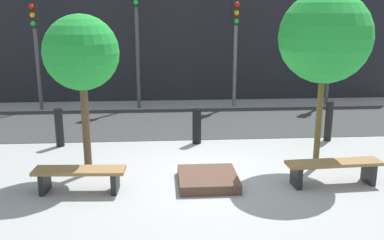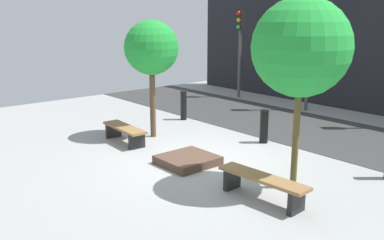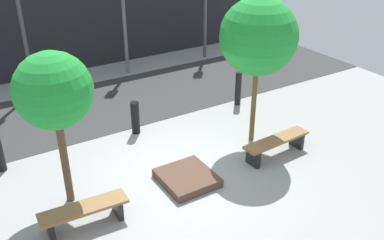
# 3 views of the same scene
# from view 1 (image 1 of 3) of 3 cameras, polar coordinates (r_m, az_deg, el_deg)

# --- Properties ---
(ground_plane) EXTENTS (18.00, 18.00, 0.00)m
(ground_plane) POSITION_cam_1_polar(r_m,az_deg,el_deg) (8.55, 1.85, -7.50)
(ground_plane) COLOR #9A9A9A
(road_strip) EXTENTS (18.00, 3.59, 0.01)m
(road_strip) POSITION_cam_1_polar(r_m,az_deg,el_deg) (12.58, -0.12, -0.31)
(road_strip) COLOR #363636
(road_strip) RESTS_ON ground
(building_facade) EXTENTS (16.20, 0.50, 4.23)m
(building_facade) POSITION_cam_1_polar(r_m,az_deg,el_deg) (15.74, -1.02, 10.43)
(building_facade) COLOR black
(building_facade) RESTS_ON ground
(bench_left) EXTENTS (1.65, 0.52, 0.44)m
(bench_left) POSITION_cam_1_polar(r_m,az_deg,el_deg) (8.00, -14.76, -7.15)
(bench_left) COLOR black
(bench_left) RESTS_ON ground
(bench_right) EXTENTS (1.81, 0.50, 0.46)m
(bench_right) POSITION_cam_1_polar(r_m,az_deg,el_deg) (8.47, 18.34, -6.08)
(bench_right) COLOR black
(bench_right) RESTS_ON ground
(planter_bed) EXTENTS (1.10, 1.17, 0.18)m
(planter_bed) POSITION_cam_1_polar(r_m,az_deg,el_deg) (8.17, 2.12, -7.87)
(planter_bed) COLOR #51382C
(planter_bed) RESTS_ON ground
(tree_behind_left_bench) EXTENTS (1.43, 1.43, 3.14)m
(tree_behind_left_bench) POSITION_cam_1_polar(r_m,az_deg,el_deg) (8.40, -14.54, 8.56)
(tree_behind_left_bench) COLOR brown
(tree_behind_left_bench) RESTS_ON ground
(tree_behind_right_bench) EXTENTS (1.80, 1.80, 3.59)m
(tree_behind_right_bench) POSITION_cam_1_polar(r_m,az_deg,el_deg) (8.83, 17.31, 10.45)
(tree_behind_right_bench) COLOR brown
(tree_behind_right_bench) RESTS_ON ground
(bollard_far_left) EXTENTS (0.20, 0.20, 0.93)m
(bollard_far_left) POSITION_cam_1_polar(r_m,az_deg,el_deg) (10.75, -17.29, -0.97)
(bollard_far_left) COLOR black
(bollard_far_left) RESTS_ON ground
(bollard_left) EXTENTS (0.22, 0.22, 0.87)m
(bollard_left) POSITION_cam_1_polar(r_m,az_deg,el_deg) (10.49, 0.64, -0.83)
(bollard_left) COLOR black
(bollard_left) RESTS_ON ground
(bollard_center) EXTENTS (0.18, 0.18, 1.01)m
(bollard_center) POSITION_cam_1_polar(r_m,az_deg,el_deg) (11.24, 17.77, -0.14)
(bollard_center) COLOR black
(bollard_center) RESTS_ON ground
(traffic_light_west) EXTENTS (0.28, 0.27, 3.45)m
(traffic_light_west) POSITION_cam_1_polar(r_m,az_deg,el_deg) (14.80, -20.19, 10.40)
(traffic_light_west) COLOR #494949
(traffic_light_west) RESTS_ON ground
(traffic_light_mid_west) EXTENTS (0.28, 0.27, 4.10)m
(traffic_light_mid_west) POSITION_cam_1_polar(r_m,az_deg,el_deg) (14.25, -7.40, 12.70)
(traffic_light_mid_west) COLOR #474747
(traffic_light_mid_west) RESTS_ON ground
(traffic_light_mid_east) EXTENTS (0.28, 0.27, 3.52)m
(traffic_light_mid_east) POSITION_cam_1_polar(r_m,az_deg,el_deg) (14.45, 5.85, 11.29)
(traffic_light_mid_east) COLOR slate
(traffic_light_mid_east) RESTS_ON ground
(traffic_light_east) EXTENTS (0.28, 0.27, 3.63)m
(traffic_light_east) POSITION_cam_1_polar(r_m,az_deg,el_deg) (15.33, 18.11, 11.11)
(traffic_light_east) COLOR #4D4D4D
(traffic_light_east) RESTS_ON ground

